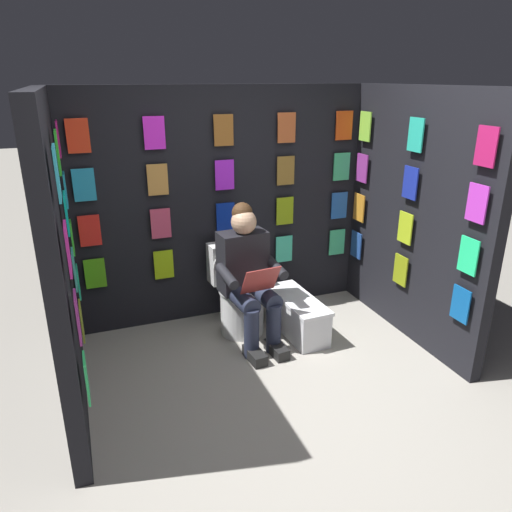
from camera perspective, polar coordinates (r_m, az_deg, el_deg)
ground_plane at (r=3.37m, az=6.17°, el=-19.36°), size 30.00×30.00×0.00m
display_wall_back at (r=4.42m, az=-3.96°, el=5.96°), size 2.78×0.14×2.09m
display_wall_left at (r=4.26m, az=18.20°, el=4.38°), size 0.14×1.77×2.09m
display_wall_right at (r=3.36m, az=-22.21°, el=-0.31°), size 0.14×1.77×2.09m
toilet at (r=4.30m, az=-2.10°, el=-4.61°), size 0.42×0.57×0.77m
person_reading at (r=4.00m, az=-0.87°, el=-2.31°), size 0.55×0.71×1.19m
comic_longbox_near at (r=4.32m, az=4.86°, el=-6.92°), size 0.32×0.77×0.33m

